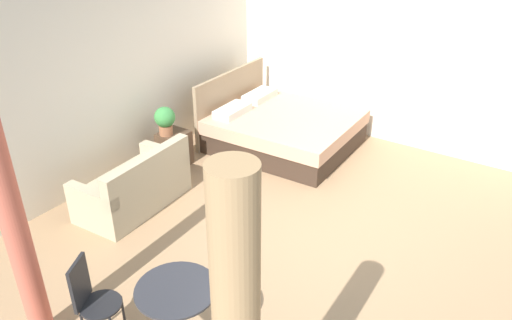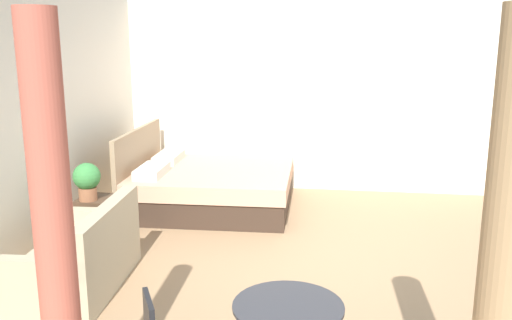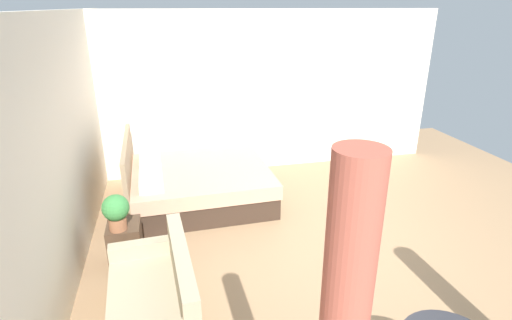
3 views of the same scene
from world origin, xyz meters
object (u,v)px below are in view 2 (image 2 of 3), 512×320
bed (209,187)px  nightstand (97,220)px  couch (82,260)px  potted_plant (87,179)px

bed → nightstand: 1.75m
couch → nightstand: (1.12, 0.35, -0.01)m
couch → nightstand: bearing=17.4°
bed → potted_plant: bearing=147.3°
couch → potted_plant: size_ratio=3.52×
couch → nightstand: size_ratio=2.79×
couch → potted_plant: bearing=21.0°
bed → couch: (-2.58, 0.61, -0.02)m
nightstand → potted_plant: (-0.10, 0.04, 0.50)m
bed → potted_plant: bed is taller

